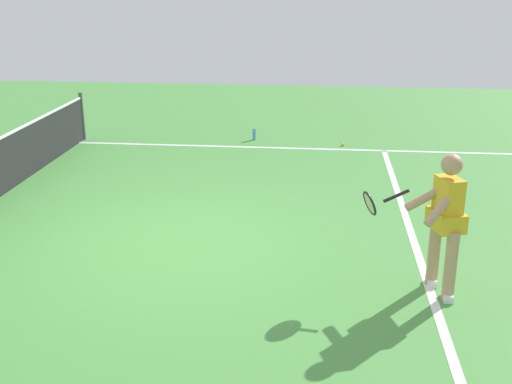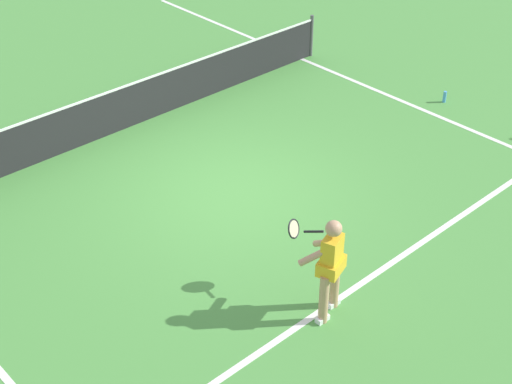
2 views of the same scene
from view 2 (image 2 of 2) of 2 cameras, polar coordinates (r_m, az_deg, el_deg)
name	(u,v)px [view 2 (image 2 of 2)]	position (r m, az deg, el deg)	size (l,w,h in m)	color
ground_plane	(233,192)	(12.84, -1.74, 0.00)	(24.70, 24.70, 0.00)	#4C9342
service_line_marking	(371,277)	(11.17, 8.67, -6.38)	(9.67, 0.10, 0.01)	white
sideline_right_marking	(409,104)	(15.98, 11.50, 6.54)	(0.10, 17.00, 0.01)	white
court_net	(126,106)	(14.79, -9.79, 6.40)	(10.35, 0.08, 0.98)	#4C4C51
tennis_player	(329,264)	(9.98, 5.57, -5.43)	(0.66, 1.09, 1.55)	tan
water_bottle	(445,97)	(16.18, 14.08, 7.00)	(0.07, 0.07, 0.24)	#4C9EE5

